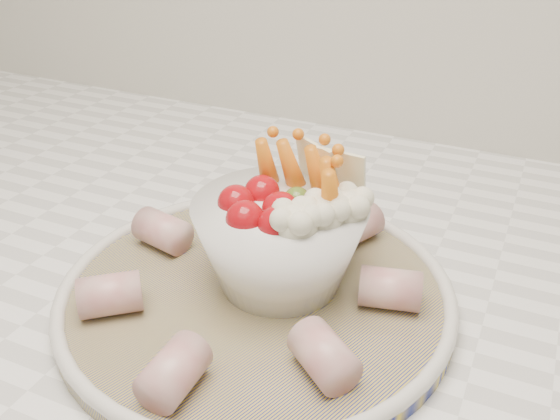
% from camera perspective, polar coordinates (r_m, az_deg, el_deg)
% --- Properties ---
extents(serving_platter, '(0.42, 0.42, 0.02)m').
position_cam_1_polar(serving_platter, '(0.53, -2.20, -7.59)').
color(serving_platter, navy).
rests_on(serving_platter, kitchen_counter).
extents(veggie_bowl, '(0.14, 0.14, 0.12)m').
position_cam_1_polar(veggie_bowl, '(0.51, 0.30, -2.36)').
color(veggie_bowl, white).
rests_on(veggie_bowl, serving_platter).
extents(cured_meat_rolls, '(0.27, 0.29, 0.03)m').
position_cam_1_polar(cured_meat_rolls, '(0.52, -2.36, -5.74)').
color(cured_meat_rolls, '#B15154').
rests_on(cured_meat_rolls, serving_platter).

